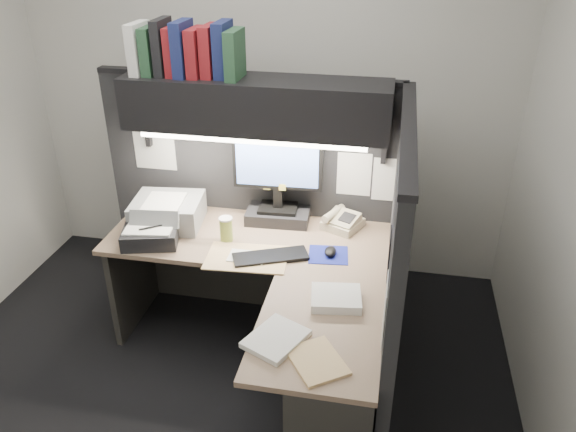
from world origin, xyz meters
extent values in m
plane|color=black|center=(0.00, 0.00, 0.00)|extent=(3.50, 3.50, 0.00)
cube|color=silver|center=(0.00, 1.50, 1.35)|extent=(3.50, 0.04, 2.70)
cube|color=black|center=(0.03, 0.93, 0.80)|extent=(1.90, 0.06, 1.60)
cube|color=black|center=(0.98, 0.18, 0.80)|extent=(0.06, 1.50, 1.60)
cube|color=#967C60|center=(0.10, 0.56, 0.71)|extent=(1.70, 0.68, 0.03)
cube|color=#967C60|center=(0.65, -0.21, 0.71)|extent=(0.60, 0.85, 0.03)
cube|color=#2B2926|center=(0.10, 0.86, 0.35)|extent=(1.61, 0.02, 0.70)
cube|color=#2B2926|center=(-0.70, 0.56, 0.35)|extent=(0.04, 0.61, 0.70)
cube|color=#2B2926|center=(0.75, -0.43, 0.35)|extent=(0.38, 0.40, 0.70)
cube|color=black|center=(0.12, 0.75, 1.50)|extent=(1.55, 0.34, 0.30)
cylinder|color=white|center=(0.12, 0.61, 1.33)|extent=(1.32, 0.04, 0.04)
cube|color=black|center=(0.24, 0.80, 0.77)|extent=(0.41, 0.26, 0.08)
cube|color=black|center=(0.24, 0.80, 0.90)|extent=(0.06, 0.05, 0.13)
cube|color=black|center=(0.24, 0.79, 1.14)|extent=(0.55, 0.06, 0.36)
cube|color=#6384D9|center=(0.24, 0.78, 1.14)|extent=(0.51, 0.03, 0.32)
cube|color=black|center=(0.29, 0.35, 0.74)|extent=(0.45, 0.30, 0.02)
cube|color=navy|center=(0.61, 0.44, 0.73)|extent=(0.25, 0.23, 0.00)
ellipsoid|color=black|center=(0.62, 0.45, 0.75)|extent=(0.07, 0.11, 0.04)
cube|color=#B3A989|center=(0.66, 0.78, 0.77)|extent=(0.28, 0.28, 0.08)
cylinder|color=#BEC24D|center=(-0.01, 0.49, 0.80)|extent=(0.08, 0.08, 0.14)
cube|color=gray|center=(-0.43, 0.63, 0.81)|extent=(0.46, 0.40, 0.17)
cube|color=black|center=(-0.45, 0.39, 0.78)|extent=(0.38, 0.34, 0.10)
cube|color=#DBB67B|center=(0.16, 0.32, 0.73)|extent=(0.48, 0.33, 0.01)
cube|color=white|center=(0.71, 0.00, 0.75)|extent=(0.28, 0.24, 0.05)
cube|color=white|center=(0.47, -0.34, 0.74)|extent=(0.31, 0.34, 0.03)
cube|color=#DBB67B|center=(0.68, -0.45, 0.74)|extent=(0.32, 0.33, 0.02)
cube|color=white|center=(-0.55, 0.74, 1.79)|extent=(0.06, 0.22, 0.28)
cube|color=#24492F|center=(-0.48, 0.75, 1.78)|extent=(0.06, 0.22, 0.26)
cube|color=black|center=(-0.41, 0.74, 1.80)|extent=(0.06, 0.22, 0.31)
cube|color=maroon|center=(-0.34, 0.76, 1.78)|extent=(0.05, 0.22, 0.27)
cube|color=#171F50|center=(-0.29, 0.74, 1.80)|extent=(0.07, 0.22, 0.30)
cube|color=maroon|center=(-0.21, 0.75, 1.78)|extent=(0.07, 0.22, 0.26)
cube|color=maroon|center=(-0.13, 0.77, 1.79)|extent=(0.07, 0.22, 0.28)
cube|color=#171F50|center=(-0.06, 0.77, 1.80)|extent=(0.06, 0.22, 0.30)
cube|color=#24492F|center=(0.02, 0.73, 1.78)|extent=(0.07, 0.22, 0.27)
cube|color=white|center=(0.70, 0.90, 1.05)|extent=(0.21, 0.00, 0.28)
cube|color=white|center=(0.92, 0.90, 1.03)|extent=(0.21, 0.00, 0.28)
cube|color=white|center=(-0.60, 0.90, 1.15)|extent=(0.28, 0.00, 0.34)
cube|color=black|center=(0.95, 0.04, 1.02)|extent=(0.00, 0.18, 0.22)
cube|color=white|center=(0.95, -0.31, 0.95)|extent=(0.00, 0.21, 0.28)
camera|label=1|loc=(0.91, -2.30, 2.45)|focal=35.00mm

